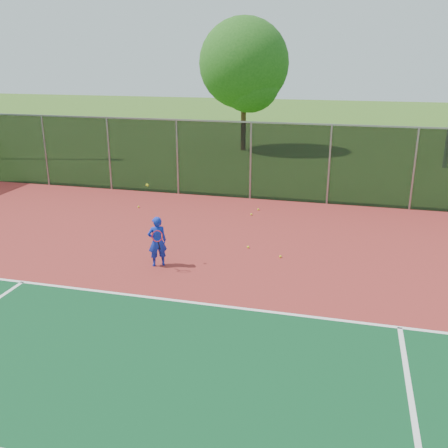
% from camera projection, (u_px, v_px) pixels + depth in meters
% --- Properties ---
extents(ground, '(120.00, 120.00, 0.00)m').
position_uv_depth(ground, '(285.00, 406.00, 8.11)').
color(ground, '#36601B').
rests_on(ground, ground).
extents(court_apron, '(30.00, 20.00, 0.02)m').
position_uv_depth(court_apron, '(298.00, 341.00, 9.95)').
color(court_apron, maroon).
rests_on(court_apron, ground).
extents(fence_back, '(30.00, 0.06, 3.03)m').
position_uv_depth(fence_back, '(329.00, 164.00, 18.63)').
color(fence_back, black).
rests_on(fence_back, court_apron).
extents(tennis_player, '(0.60, 0.69, 2.23)m').
position_uv_depth(tennis_player, '(157.00, 241.00, 13.28)').
color(tennis_player, '#1329B4').
rests_on(tennis_player, court_apron).
extents(practice_ball_1, '(0.07, 0.07, 0.07)m').
position_uv_depth(practice_ball_1, '(251.00, 214.00, 17.72)').
color(practice_ball_1, yellow).
rests_on(practice_ball_1, court_apron).
extents(practice_ball_5, '(0.07, 0.07, 0.07)m').
position_uv_depth(practice_ball_5, '(139.00, 207.00, 18.60)').
color(practice_ball_5, yellow).
rests_on(practice_ball_5, court_apron).
extents(practice_ball_6, '(0.07, 0.07, 0.07)m').
position_uv_depth(practice_ball_6, '(280.00, 256.00, 14.01)').
color(practice_ball_6, yellow).
rests_on(practice_ball_6, court_apron).
extents(practice_ball_7, '(0.07, 0.07, 0.07)m').
position_uv_depth(practice_ball_7, '(248.00, 247.00, 14.69)').
color(practice_ball_7, yellow).
rests_on(practice_ball_7, court_apron).
extents(practice_ball_8, '(0.07, 0.07, 0.07)m').
position_uv_depth(practice_ball_8, '(258.00, 209.00, 18.28)').
color(practice_ball_8, yellow).
rests_on(practice_ball_8, court_apron).
extents(tree_back_left, '(5.15, 5.15, 7.57)m').
position_uv_depth(tree_back_left, '(245.00, 68.00, 28.46)').
color(tree_back_left, '#3C2516').
rests_on(tree_back_left, ground).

